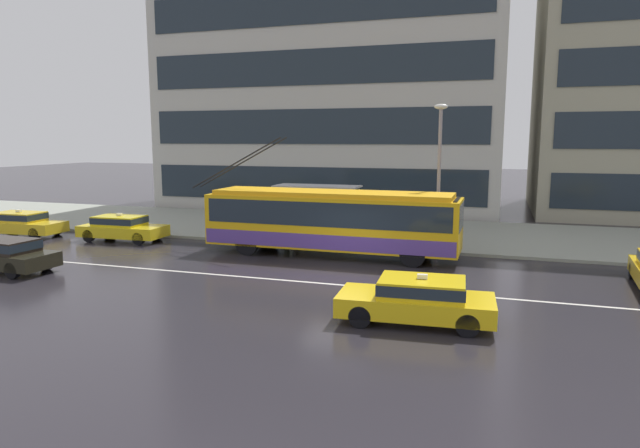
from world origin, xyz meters
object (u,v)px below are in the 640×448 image
(taxi_queued_behind_bus, at_px, (122,227))
(taxi_far_behind, at_px, (21,223))
(taxi_oncoming_near, at_px, (418,298))
(bus_shelter, at_px, (319,198))
(trolleybus, at_px, (332,220))
(pedestrian_walking_past, at_px, (426,211))
(private_car_oncoming, at_px, (2,253))
(pedestrian_at_shelter, at_px, (288,207))
(street_lamp, at_px, (439,164))
(pedestrian_approaching_curb, at_px, (295,206))

(taxi_queued_behind_bus, bearing_deg, taxi_far_behind, -175.52)
(taxi_oncoming_near, xyz_separation_m, bus_shelter, (-6.72, 11.72, 1.41))
(trolleybus, xyz_separation_m, taxi_queued_behind_bus, (-11.09, 0.17, -0.87))
(bus_shelter, height_order, pedestrian_walking_past, bus_shelter)
(pedestrian_walking_past, bearing_deg, bus_shelter, -179.53)
(taxi_far_behind, xyz_separation_m, private_car_oncoming, (5.71, -6.45, -0.00))
(trolleybus, xyz_separation_m, private_car_oncoming, (-11.34, -6.75, -0.87))
(pedestrian_at_shelter, distance_m, street_lamp, 7.55)
(pedestrian_approaching_curb, bearing_deg, street_lamp, -12.55)
(taxi_oncoming_near, relative_size, pedestrian_walking_past, 2.27)
(trolleybus, bearing_deg, taxi_queued_behind_bus, 179.13)
(taxi_far_behind, bearing_deg, pedestrian_walking_past, 11.24)
(trolleybus, xyz_separation_m, pedestrian_walking_past, (3.60, 3.80, 0.08))
(taxi_queued_behind_bus, bearing_deg, taxi_oncoming_near, -26.94)
(bus_shelter, height_order, pedestrian_at_shelter, bus_shelter)
(trolleybus, xyz_separation_m, pedestrian_at_shelter, (-2.89, 2.19, 0.20))
(private_car_oncoming, bearing_deg, pedestrian_walking_past, 35.23)
(trolleybus, bearing_deg, street_lamp, 27.51)
(trolleybus, relative_size, taxi_queued_behind_bus, 2.81)
(pedestrian_approaching_curb, bearing_deg, bus_shelter, -6.73)
(taxi_queued_behind_bus, relative_size, pedestrian_at_shelter, 2.17)
(pedestrian_approaching_curb, bearing_deg, pedestrian_walking_past, -0.96)
(street_lamp, bearing_deg, pedestrian_walking_past, 114.86)
(trolleybus, distance_m, private_car_oncoming, 13.23)
(taxi_oncoming_near, relative_size, street_lamp, 0.68)
(taxi_queued_behind_bus, relative_size, private_car_oncoming, 0.95)
(pedestrian_walking_past, bearing_deg, taxi_oncoming_near, -83.74)
(taxi_oncoming_near, bearing_deg, pedestrian_walking_past, 96.26)
(bus_shelter, xyz_separation_m, pedestrian_walking_past, (5.43, 0.04, -0.47))
(taxi_far_behind, xyz_separation_m, pedestrian_at_shelter, (14.16, 2.48, 1.06))
(trolleybus, bearing_deg, pedestrian_approaching_curb, 128.95)
(pedestrian_approaching_curb, bearing_deg, private_car_oncoming, -127.47)
(pedestrian_approaching_curb, relative_size, pedestrian_walking_past, 0.99)
(pedestrian_approaching_curb, height_order, pedestrian_walking_past, pedestrian_walking_past)
(trolleybus, xyz_separation_m, bus_shelter, (-1.83, 3.76, 0.54))
(street_lamp, bearing_deg, taxi_far_behind, -173.20)
(taxi_far_behind, distance_m, bus_shelter, 15.81)
(bus_shelter, relative_size, pedestrian_walking_past, 2.22)
(trolleybus, relative_size, bus_shelter, 2.85)
(taxi_oncoming_near, height_order, street_lamp, street_lamp)
(taxi_oncoming_near, distance_m, pedestrian_approaching_curb, 14.38)
(taxi_queued_behind_bus, xyz_separation_m, pedestrian_at_shelter, (8.20, 2.02, 1.06))
(private_car_oncoming, bearing_deg, taxi_queued_behind_bus, 87.96)
(taxi_oncoming_near, height_order, taxi_far_behind, same)
(trolleybus, height_order, pedestrian_at_shelter, trolleybus)
(taxi_oncoming_near, bearing_deg, taxi_far_behind, 160.76)
(bus_shelter, xyz_separation_m, pedestrian_approaching_curb, (-1.34, 0.16, -0.47))
(private_car_oncoming, xyz_separation_m, pedestrian_walking_past, (14.94, 10.55, 0.94))
(pedestrian_approaching_curb, bearing_deg, pedestrian_at_shelter, -81.00)
(pedestrian_approaching_curb, bearing_deg, taxi_oncoming_near, -55.84)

